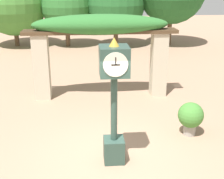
{
  "coord_description": "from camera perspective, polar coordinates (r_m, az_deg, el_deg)",
  "views": [
    {
      "loc": [
        -0.56,
        -6.54,
        4.05
      ],
      "look_at": [
        0.05,
        0.31,
        1.61
      ],
      "focal_mm": 50.0,
      "sensor_mm": 36.0,
      "label": 1
    }
  ],
  "objects": [
    {
      "name": "ground_plane",
      "position": [
        7.71,
        -0.17,
        -12.12
      ],
      "size": [
        60.0,
        60.0,
        0.0
      ],
      "primitive_type": "plane",
      "color": "#9E7A60"
    },
    {
      "name": "pedestal_clock",
      "position": [
        6.8,
        0.37,
        -0.66
      ],
      "size": [
        0.62,
        0.67,
        2.92
      ],
      "color": "#2D473D",
      "rests_on": "ground"
    },
    {
      "name": "pergola",
      "position": [
        10.85,
        -2.08,
        9.86
      ],
      "size": [
        5.29,
        1.13,
        2.94
      ],
      "color": "#BCB299",
      "rests_on": "ground"
    },
    {
      "name": "potted_plant_near_right",
      "position": [
        8.73,
        14.19,
        -4.78
      ],
      "size": [
        0.7,
        0.7,
        0.93
      ],
      "color": "gray",
      "rests_on": "ground"
    }
  ]
}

